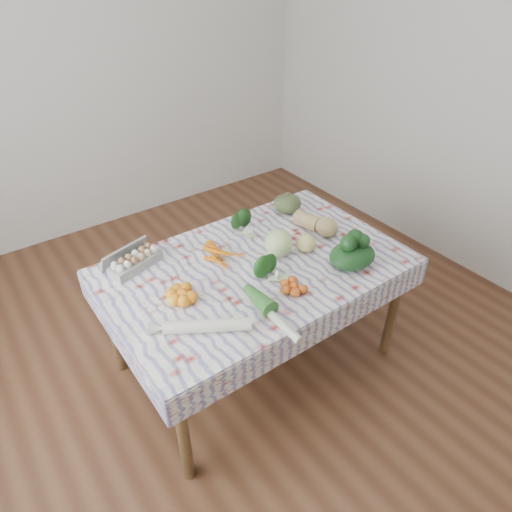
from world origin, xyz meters
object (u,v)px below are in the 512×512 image
(dining_table, at_px, (256,276))
(butternut_squash, at_px, (316,222))
(egg_carton, at_px, (136,262))
(kabocha_squash, at_px, (287,203))
(cabbage, at_px, (279,243))
(grapefruit, at_px, (306,243))

(dining_table, distance_m, butternut_squash, 0.53)
(dining_table, bearing_deg, egg_carton, 146.77)
(dining_table, height_order, egg_carton, egg_carton)
(kabocha_squash, xyz_separation_m, cabbage, (-0.36, -0.36, 0.02))
(dining_table, xyz_separation_m, cabbage, (0.16, 0.00, 0.16))
(dining_table, bearing_deg, kabocha_squash, 35.10)
(grapefruit, bearing_deg, butternut_squash, 33.57)
(cabbage, bearing_deg, egg_carton, 153.32)
(dining_table, height_order, kabocha_squash, kabocha_squash)
(egg_carton, bearing_deg, butternut_squash, -31.81)
(cabbage, xyz_separation_m, grapefruit, (0.15, -0.07, -0.02))
(cabbage, relative_size, grapefruit, 1.45)
(egg_carton, xyz_separation_m, cabbage, (0.71, -0.36, 0.04))
(dining_table, relative_size, cabbage, 9.99)
(egg_carton, xyz_separation_m, grapefruit, (0.87, -0.42, 0.02))
(cabbage, relative_size, butternut_squash, 0.57)
(egg_carton, xyz_separation_m, kabocha_squash, (1.08, 0.00, 0.02))
(egg_carton, relative_size, kabocha_squash, 1.67)
(kabocha_squash, distance_m, butternut_squash, 0.30)
(cabbage, distance_m, butternut_squash, 0.35)
(egg_carton, bearing_deg, dining_table, -49.54)
(egg_carton, height_order, cabbage, cabbage)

